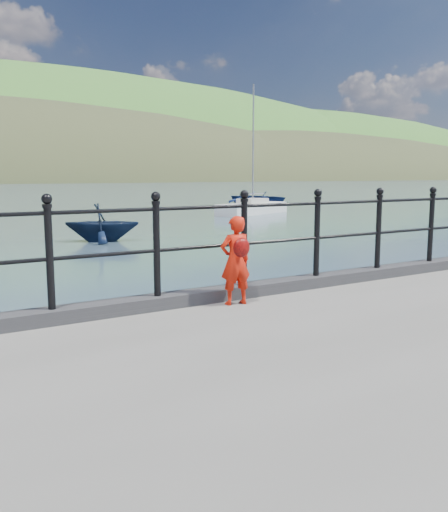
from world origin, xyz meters
TOP-DOWN VIEW (x-y plane):
  - ground at (0.00, 0.00)m, footprint 600.00×600.00m
  - kerb at (0.00, -0.15)m, footprint 60.00×0.30m
  - railing at (0.00, -0.15)m, footprint 18.11×0.11m
  - far_shore at (38.34, 239.41)m, footprint 830.00×200.00m
  - child at (0.27, -0.46)m, footprint 0.41×0.33m
  - launch_blue at (23.36, 31.47)m, footprint 4.97×6.18m
  - launch_navy at (3.67, 14.16)m, footprint 3.52×3.36m
  - sailboat_near at (16.79, 23.07)m, footprint 6.21×3.88m

SIDE VIEW (x-z plane):
  - far_shore at x=38.34m, z-range -100.57..55.43m
  - ground at x=0.00m, z-range 0.00..0.00m
  - sailboat_near at x=16.79m, z-range -3.82..4.50m
  - launch_blue at x=23.36m, z-range 0.00..1.14m
  - launch_navy at x=3.67m, z-range 0.00..1.44m
  - kerb at x=0.00m, z-range 1.00..1.15m
  - child at x=0.27m, z-range 1.01..2.07m
  - railing at x=0.00m, z-range 1.23..2.42m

